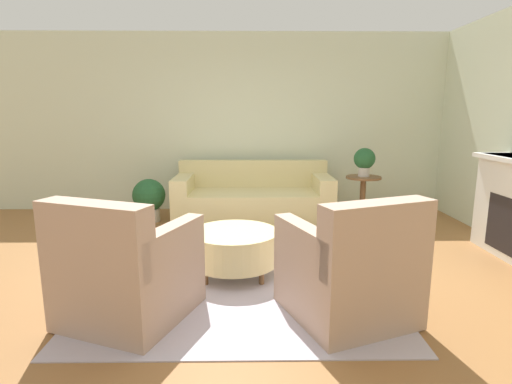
{
  "coord_description": "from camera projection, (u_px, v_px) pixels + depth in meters",
  "views": [
    {
      "loc": [
        0.1,
        -3.53,
        1.55
      ],
      "look_at": [
        0.15,
        0.55,
        0.75
      ],
      "focal_mm": 28.0,
      "sensor_mm": 36.0,
      "label": 1
    }
  ],
  "objects": [
    {
      "name": "ground_plane",
      "position": [
        241.0,
        281.0,
        3.76
      ],
      "size": [
        16.0,
        16.0,
        0.0
      ],
      "primitive_type": "plane",
      "color": "#996638"
    },
    {
      "name": "couch",
      "position": [
        253.0,
        198.0,
        6.0
      ],
      "size": [
        2.3,
        0.98,
        0.84
      ],
      "color": "beige",
      "rests_on": "ground_plane"
    },
    {
      "name": "wall_back",
      "position": [
        245.0,
        123.0,
        6.44
      ],
      "size": [
        9.88,
        0.12,
        2.8
      ],
      "color": "beige",
      "rests_on": "ground_plane"
    },
    {
      "name": "side_table",
      "position": [
        363.0,
        192.0,
        5.7
      ],
      "size": [
        0.49,
        0.49,
        0.68
      ],
      "color": "brown",
      "rests_on": "ground_plane"
    },
    {
      "name": "rug",
      "position": [
        241.0,
        281.0,
        3.76
      ],
      "size": [
        2.6,
        2.5,
        0.01
      ],
      "color": "#BCB2C1",
      "rests_on": "ground_plane"
    },
    {
      "name": "potted_plant_on_side_table",
      "position": [
        364.0,
        160.0,
        5.61
      ],
      "size": [
        0.3,
        0.3,
        0.4
      ],
      "color": "beige",
      "rests_on": "side_table"
    },
    {
      "name": "armchair_right",
      "position": [
        350.0,
        272.0,
        3.03
      ],
      "size": [
        1.09,
        1.11,
        0.97
      ],
      "color": "tan",
      "rests_on": "rug"
    },
    {
      "name": "ottoman_table",
      "position": [
        234.0,
        247.0,
        3.88
      ],
      "size": [
        0.86,
        0.86,
        0.43
      ],
      "color": "beige",
      "rests_on": "rug"
    },
    {
      "name": "armchair_left",
      "position": [
        126.0,
        273.0,
        3.01
      ],
      "size": [
        1.09,
        1.11,
        0.97
      ],
      "color": "tan",
      "rests_on": "rug"
    },
    {
      "name": "potted_plant_floor",
      "position": [
        149.0,
        198.0,
        5.81
      ],
      "size": [
        0.47,
        0.47,
        0.63
      ],
      "color": "beige",
      "rests_on": "ground_plane"
    }
  ]
}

